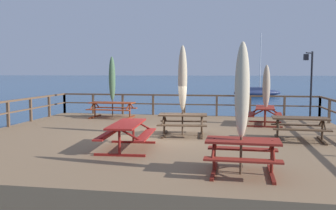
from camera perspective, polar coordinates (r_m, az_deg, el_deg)
The scene contains 15 objects.
ground_plane at distance 12.92m, azimuth -0.69°, elevation -8.13°, with size 600.00×600.00×0.00m, color navy.
wooden_deck at distance 12.84m, azimuth -0.69°, elevation -6.50°, with size 13.54×12.16×0.75m, color #846647.
railing_waterside_far at distance 18.49m, azimuth 2.63°, elevation 0.60°, with size 13.34×0.10×1.09m.
picnic_table_front_left at distance 8.09m, azimuth 11.79°, elevation -6.93°, with size 1.64×1.44×0.78m.
picnic_table_back_right at distance 17.81m, azimuth -8.89°, elevation -0.20°, with size 2.22×1.48×0.78m.
picnic_table_mid_left at distance 12.67m, azimuth 2.39°, elevation -2.41°, with size 1.78×1.51×0.78m.
picnic_table_mid_centre at distance 15.77m, azimuth 15.17°, elevation -1.06°, with size 1.56×1.94×0.78m.
picnic_table_mid_right at distance 12.50m, azimuth 20.23°, elevation -2.82°, with size 1.82×1.49×0.78m.
picnic_table_back_left at distance 10.49m, azimuth -6.56°, elevation -3.96°, with size 1.53×2.24×0.78m.
patio_umbrella_short_back at distance 7.88m, azimuth 11.71°, elevation 2.22°, with size 0.32×0.32×2.89m.
patio_umbrella_tall_mid_left at distance 17.72m, azimuth -8.88°, elevation 4.12°, with size 0.32×0.32×3.00m.
patio_umbrella_short_front at distance 12.59m, azimuth 2.34°, elevation 4.24°, with size 0.32×0.32×3.17m.
patio_umbrella_short_mid at distance 15.76m, azimuth 15.37°, elevation 2.82°, with size 0.32×0.32×2.55m.
lamp_post_hooked at distance 17.97m, azimuth 21.57°, elevation 4.48°, with size 0.51×0.56×3.20m.
sailboat_distant at distance 45.46m, azimuth 14.00°, elevation 1.97°, with size 6.23×3.32×7.72m.
Camera 1 is at (2.28, -12.36, 2.99)m, focal length 38.32 mm.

